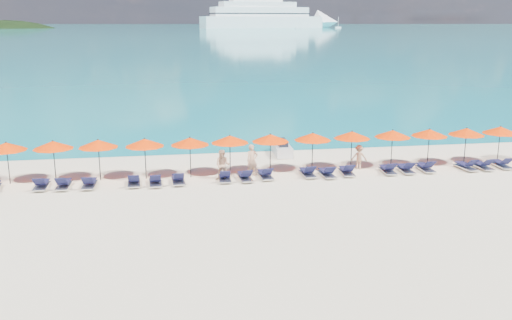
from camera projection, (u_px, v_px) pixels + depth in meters
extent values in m
plane|color=beige|center=(266.00, 199.00, 27.55)|extent=(1400.00, 1400.00, 0.00)
cube|color=#1FA9B2|center=(164.00, 27.00, 659.70)|extent=(1600.00, 1300.00, 0.01)
ellipsoid|color=black|center=(9.00, 66.00, 548.69)|extent=(162.00, 126.00, 85.50)
cube|color=white|center=(262.00, 22.00, 555.54)|extent=(122.65, 47.87, 10.98)
cone|color=white|center=(328.00, 22.00, 581.89)|extent=(28.86, 28.86, 24.15)
cube|color=white|center=(260.00, 12.00, 552.37)|extent=(98.36, 39.37, 8.78)
cube|color=white|center=(258.00, 5.00, 549.99)|extent=(76.67, 32.47, 5.49)
cube|color=white|center=(256.00, 0.00, 548.13)|extent=(52.38, 23.96, 3.84)
cube|color=black|center=(260.00, 14.00, 552.76)|extent=(99.59, 39.85, 0.99)
cube|color=black|center=(260.00, 9.00, 551.84)|extent=(97.13, 38.89, 0.99)
cube|color=white|center=(298.00, 28.00, 529.83)|extent=(5.42, 1.81, 1.45)
cylinder|color=white|center=(298.00, 22.00, 528.70)|extent=(0.33, 0.33, 9.03)
cube|color=white|center=(338.00, 27.00, 546.87)|extent=(5.65, 1.88, 1.51)
cylinder|color=white|center=(338.00, 22.00, 545.69)|extent=(0.34, 0.34, 9.42)
cube|color=silver|center=(282.00, 149.00, 36.46)|extent=(1.11, 2.71, 0.61)
cube|color=black|center=(282.00, 143.00, 36.14)|extent=(0.60, 1.14, 0.39)
cylinder|color=black|center=(280.00, 138.00, 36.96)|extent=(0.62, 0.09, 0.07)
imported|color=tan|center=(252.00, 160.00, 31.31)|extent=(0.75, 0.60, 1.78)
imported|color=tan|center=(223.00, 165.00, 30.53)|extent=(0.93, 0.73, 1.68)
imported|color=tan|center=(359.00, 157.00, 32.85)|extent=(1.00, 0.66, 1.43)
cylinder|color=black|center=(8.00, 164.00, 29.80)|extent=(0.05, 0.05, 2.20)
cone|color=#FF3700|center=(6.00, 146.00, 29.58)|extent=(2.10, 2.10, 0.42)
sphere|color=black|center=(6.00, 142.00, 29.52)|extent=(0.08, 0.08, 0.08)
cylinder|color=black|center=(54.00, 162.00, 30.15)|extent=(0.05, 0.05, 2.20)
cone|color=#FF3700|center=(53.00, 145.00, 29.93)|extent=(2.10, 2.10, 0.42)
sphere|color=black|center=(53.00, 141.00, 29.88)|extent=(0.08, 0.08, 0.08)
cylinder|color=black|center=(99.00, 160.00, 30.48)|extent=(0.05, 0.05, 2.20)
cone|color=#FF3700|center=(98.00, 144.00, 30.26)|extent=(2.10, 2.10, 0.42)
sphere|color=black|center=(98.00, 140.00, 30.21)|extent=(0.08, 0.08, 0.08)
cylinder|color=black|center=(145.00, 159.00, 30.73)|extent=(0.05, 0.05, 2.20)
cone|color=#FF3700|center=(145.00, 143.00, 30.51)|extent=(2.10, 2.10, 0.42)
sphere|color=black|center=(144.00, 139.00, 30.45)|extent=(0.08, 0.08, 0.08)
cylinder|color=black|center=(190.00, 158.00, 31.06)|extent=(0.05, 0.05, 2.20)
cone|color=#FF3700|center=(190.00, 141.00, 30.84)|extent=(2.10, 2.10, 0.42)
sphere|color=black|center=(190.00, 137.00, 30.78)|extent=(0.08, 0.08, 0.08)
cylinder|color=black|center=(230.00, 155.00, 31.58)|extent=(0.05, 0.05, 2.20)
cone|color=#FF3700|center=(230.00, 139.00, 31.36)|extent=(2.10, 2.10, 0.42)
sphere|color=black|center=(230.00, 135.00, 31.31)|extent=(0.08, 0.08, 0.08)
cylinder|color=black|center=(270.00, 154.00, 31.92)|extent=(0.05, 0.05, 2.20)
cone|color=#FF3700|center=(270.00, 138.00, 31.70)|extent=(2.10, 2.10, 0.42)
sphere|color=black|center=(270.00, 134.00, 31.65)|extent=(0.08, 0.08, 0.08)
cylinder|color=black|center=(312.00, 152.00, 32.28)|extent=(0.05, 0.05, 2.20)
cone|color=#FF3700|center=(313.00, 137.00, 32.06)|extent=(2.10, 2.10, 0.42)
sphere|color=black|center=(313.00, 133.00, 32.01)|extent=(0.08, 0.08, 0.08)
cylinder|color=black|center=(351.00, 151.00, 32.74)|extent=(0.05, 0.05, 2.20)
cone|color=#FF3700|center=(352.00, 135.00, 32.52)|extent=(2.10, 2.10, 0.42)
sphere|color=black|center=(352.00, 131.00, 32.47)|extent=(0.08, 0.08, 0.08)
cylinder|color=black|center=(392.00, 149.00, 33.09)|extent=(0.05, 0.05, 2.20)
cone|color=#FF3700|center=(393.00, 134.00, 32.87)|extent=(2.10, 2.10, 0.42)
sphere|color=black|center=(393.00, 130.00, 32.82)|extent=(0.08, 0.08, 0.08)
cylinder|color=black|center=(428.00, 148.00, 33.40)|extent=(0.05, 0.05, 2.20)
cone|color=#FF3700|center=(429.00, 133.00, 33.18)|extent=(2.10, 2.10, 0.42)
sphere|color=black|center=(430.00, 129.00, 33.12)|extent=(0.08, 0.08, 0.08)
cylinder|color=black|center=(465.00, 147.00, 33.71)|extent=(0.05, 0.05, 2.20)
cone|color=#FF3700|center=(467.00, 132.00, 33.48)|extent=(2.10, 2.10, 0.42)
sphere|color=black|center=(467.00, 128.00, 33.43)|extent=(0.08, 0.08, 0.08)
cylinder|color=black|center=(499.00, 145.00, 34.19)|extent=(0.05, 0.05, 2.20)
cone|color=#FF3700|center=(500.00, 130.00, 33.97)|extent=(2.10, 2.10, 0.42)
sphere|color=black|center=(501.00, 126.00, 33.91)|extent=(0.08, 0.08, 0.08)
cube|color=silver|center=(42.00, 186.00, 29.15)|extent=(0.63, 1.70, 0.06)
cube|color=#15173C|center=(42.00, 182.00, 29.35)|extent=(0.56, 1.10, 0.04)
cube|color=#15173C|center=(39.00, 181.00, 28.52)|extent=(0.55, 0.54, 0.43)
cube|color=silver|center=(64.00, 186.00, 29.22)|extent=(0.67, 1.72, 0.06)
cube|color=#15173C|center=(64.00, 181.00, 29.42)|extent=(0.58, 1.11, 0.04)
cube|color=#15173C|center=(61.00, 181.00, 28.59)|extent=(0.56, 0.55, 0.43)
cube|color=silver|center=(90.00, 185.00, 29.38)|extent=(0.68, 1.72, 0.06)
cube|color=#15173C|center=(90.00, 180.00, 29.58)|extent=(0.59, 1.12, 0.04)
cube|color=#15173C|center=(87.00, 180.00, 28.75)|extent=(0.57, 0.56, 0.43)
cube|color=silver|center=(134.00, 183.00, 29.73)|extent=(0.68, 1.72, 0.06)
cube|color=#15173C|center=(134.00, 179.00, 29.93)|extent=(0.59, 1.12, 0.04)
cube|color=#15173C|center=(133.00, 178.00, 29.11)|extent=(0.57, 0.56, 0.43)
cube|color=silver|center=(155.00, 183.00, 29.77)|extent=(0.68, 1.72, 0.06)
cube|color=#15173C|center=(155.00, 178.00, 29.97)|extent=(0.59, 1.12, 0.04)
cube|color=#15173C|center=(155.00, 178.00, 29.15)|extent=(0.57, 0.56, 0.43)
cube|color=silver|center=(178.00, 181.00, 30.09)|extent=(0.70, 1.73, 0.06)
cube|color=#15173C|center=(178.00, 177.00, 30.29)|extent=(0.60, 1.13, 0.04)
cube|color=#15173C|center=(179.00, 176.00, 29.47)|extent=(0.58, 0.56, 0.43)
cube|color=silver|center=(225.00, 178.00, 30.55)|extent=(0.70, 1.73, 0.06)
cube|color=#15173C|center=(224.00, 174.00, 30.75)|extent=(0.60, 1.12, 0.04)
cube|color=#15173C|center=(225.00, 174.00, 29.92)|extent=(0.57, 0.56, 0.43)
cube|color=silver|center=(245.00, 178.00, 30.67)|extent=(0.70, 1.73, 0.06)
cube|color=#15173C|center=(244.00, 174.00, 30.87)|extent=(0.60, 1.13, 0.04)
cube|color=#15173C|center=(247.00, 173.00, 30.05)|extent=(0.58, 0.56, 0.43)
cube|color=silver|center=(265.00, 176.00, 31.05)|extent=(0.69, 1.72, 0.06)
cube|color=#15173C|center=(264.00, 172.00, 31.25)|extent=(0.59, 1.12, 0.04)
cube|color=#15173C|center=(268.00, 171.00, 30.43)|extent=(0.57, 0.56, 0.43)
cube|color=silver|center=(307.00, 174.00, 31.45)|extent=(0.64, 1.71, 0.06)
cube|color=#15173C|center=(306.00, 170.00, 31.65)|extent=(0.56, 1.11, 0.04)
cube|color=#15173C|center=(310.00, 169.00, 30.83)|extent=(0.56, 0.54, 0.43)
cube|color=silver|center=(327.00, 174.00, 31.36)|extent=(0.67, 1.72, 0.06)
cube|color=#15173C|center=(325.00, 170.00, 31.56)|extent=(0.58, 1.12, 0.04)
cube|color=#15173C|center=(330.00, 170.00, 30.74)|extent=(0.57, 0.55, 0.43)
cube|color=silver|center=(347.00, 172.00, 31.76)|extent=(0.76, 1.75, 0.06)
cube|color=#15173C|center=(346.00, 168.00, 31.96)|extent=(0.64, 1.14, 0.04)
cube|color=#15173C|center=(349.00, 168.00, 31.13)|extent=(0.59, 0.58, 0.43)
cube|color=silver|center=(387.00, 171.00, 32.09)|extent=(0.75, 1.74, 0.06)
cube|color=#15173C|center=(386.00, 167.00, 32.29)|extent=(0.64, 1.14, 0.04)
cube|color=#15173C|center=(391.00, 166.00, 31.46)|extent=(0.59, 0.58, 0.43)
cube|color=silver|center=(405.00, 170.00, 32.26)|extent=(0.72, 1.73, 0.06)
cube|color=#15173C|center=(404.00, 166.00, 32.46)|extent=(0.61, 1.13, 0.04)
cube|color=#15173C|center=(409.00, 165.00, 31.63)|extent=(0.58, 0.57, 0.43)
cube|color=silver|center=(425.00, 169.00, 32.53)|extent=(0.70, 1.73, 0.06)
cube|color=#15173C|center=(424.00, 165.00, 32.73)|extent=(0.60, 1.12, 0.04)
cube|color=#15173C|center=(430.00, 164.00, 31.90)|extent=(0.57, 0.56, 0.43)
cube|color=silver|center=(466.00, 167.00, 32.83)|extent=(0.77, 1.75, 0.06)
cube|color=#15173C|center=(463.00, 164.00, 33.03)|extent=(0.65, 1.14, 0.04)
cube|color=#15173C|center=(472.00, 163.00, 32.22)|extent=(0.60, 0.58, 0.43)
cube|color=silver|center=(482.00, 167.00, 32.98)|extent=(0.65, 1.71, 0.06)
cube|color=#15173C|center=(480.00, 163.00, 33.18)|extent=(0.57, 1.11, 0.04)
cube|color=#15173C|center=(488.00, 162.00, 32.35)|extent=(0.56, 0.55, 0.43)
cube|color=silver|center=(501.00, 165.00, 33.28)|extent=(0.69, 1.73, 0.06)
cube|color=#15173C|center=(499.00, 162.00, 33.49)|extent=(0.60, 1.12, 0.04)
cube|color=#15173C|center=(507.00, 161.00, 32.66)|extent=(0.57, 0.56, 0.43)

